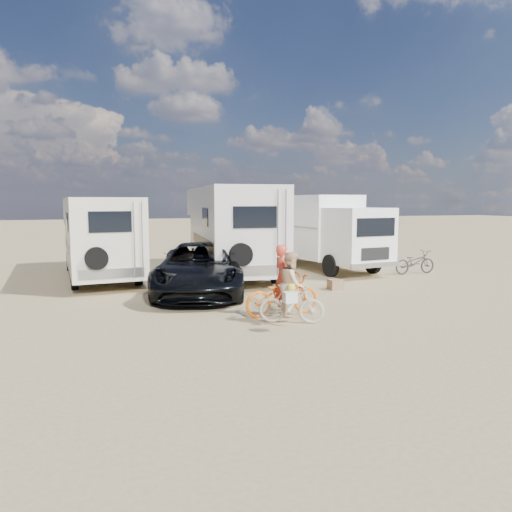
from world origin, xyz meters
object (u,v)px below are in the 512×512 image
object	(u,v)px
bike_woman	(292,304)
rider_woman	(292,291)
crate	(335,285)
dark_suv	(200,269)
rv_main	(230,231)
cooler	(214,285)
rv_left	(99,238)
rider_man	(282,284)
bike_parked	(415,262)
bike_man	(282,295)
box_truck	(324,232)

from	to	relation	value
bike_woman	rider_woman	xyz separation A→B (m)	(0.00, 0.00, 0.30)
crate	dark_suv	bearing A→B (deg)	170.62
dark_suv	bike_woman	bearing A→B (deg)	-58.27
rv_main	cooler	world-z (taller)	rv_main
cooler	bike_woman	bearing A→B (deg)	-74.04
rv_main	cooler	size ratio (longest dim) A/B	16.93
rv_left	cooler	distance (m)	5.50
dark_suv	rider_woman	size ratio (longest dim) A/B	3.71
rv_left	rider_man	distance (m)	9.07
rv_main	bike_parked	size ratio (longest dim) A/B	4.62
crate	cooler	bearing A→B (deg)	164.50
rv_left	bike_woman	world-z (taller)	rv_left
rv_main	dark_suv	world-z (taller)	rv_main
rv_main	bike_man	size ratio (longest dim) A/B	4.13
cooler	box_truck	bearing A→B (deg)	38.66
rider_man	bike_parked	size ratio (longest dim) A/B	0.90
cooler	crate	xyz separation A→B (m)	(3.83, -1.06, -0.03)
bike_parked	cooler	world-z (taller)	bike_parked
rider_woman	crate	size ratio (longest dim) A/B	3.65
rv_main	cooler	distance (m)	3.90
bike_man	bike_woman	world-z (taller)	bike_man
rider_man	crate	xyz separation A→B (m)	(2.94, 2.82, -0.65)
rv_left	crate	bearing A→B (deg)	-39.78
rider_woman	rv_main	bearing A→B (deg)	20.16
box_truck	rider_woman	size ratio (longest dim) A/B	4.47
bike_parked	crate	distance (m)	5.09
dark_suv	rider_man	distance (m)	3.81
bike_woman	rider_woman	world-z (taller)	rider_woman
rv_main	bike_man	distance (m)	7.31
dark_suv	crate	distance (m)	4.46
crate	bike_woman	bearing A→B (deg)	-129.72
rv_left	rider_man	xyz separation A→B (m)	(4.44, -7.88, -0.69)
box_truck	bike_parked	size ratio (longest dim) A/B	3.81
bike_woman	box_truck	bearing A→B (deg)	-5.78
dark_suv	rider_woman	world-z (taller)	dark_suv
rv_left	bike_woman	size ratio (longest dim) A/B	4.98
bike_woman	crate	size ratio (longest dim) A/B	3.68
bike_parked	rv_main	bearing A→B (deg)	70.71
rv_main	rider_man	size ratio (longest dim) A/B	5.11
dark_suv	bike_woman	distance (m)	4.55
bike_man	rider_woman	bearing A→B (deg)	169.87
bike_woman	rider_woman	distance (m)	0.30
dark_suv	bike_parked	size ratio (longest dim) A/B	3.16
rider_woman	box_truck	bearing A→B (deg)	-5.78
rv_main	rider_man	bearing A→B (deg)	-90.12
dark_suv	rider_woman	xyz separation A→B (m)	(1.35, -4.34, -0.02)
bike_parked	crate	size ratio (longest dim) A/B	4.28
box_truck	rider_man	size ratio (longest dim) A/B	4.21
dark_suv	cooler	xyz separation A→B (m)	(0.52, 0.34, -0.60)
rv_left	crate	xyz separation A→B (m)	(7.38, -5.06, -1.34)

